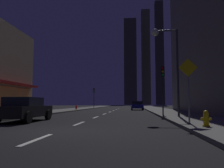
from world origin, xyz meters
name	(u,v)px	position (x,y,z in m)	size (l,w,h in m)	color
ground_plane	(117,109)	(0.00, 32.00, -0.05)	(78.00, 136.00, 0.10)	black
sidewalk_right	(156,109)	(7.00, 32.00, 0.07)	(4.00, 76.00, 0.15)	#605E59
sidewalk_left	(80,109)	(-7.00, 32.00, 0.07)	(4.00, 76.00, 0.15)	#605E59
lane_marking_center	(107,113)	(0.00, 16.20, 0.01)	(0.16, 38.60, 0.01)	silver
skyscraper_distant_tall	(130,62)	(1.41, 133.78, 28.55)	(8.17, 6.62, 57.10)	#423F31
skyscraper_distant_mid	(146,57)	(12.09, 142.78, 33.19)	(5.87, 8.37, 66.38)	brown
skyscraper_distant_short	(159,52)	(20.30, 131.87, 33.87)	(5.16, 5.31, 67.73)	#3B382C
car_parked_near	(25,109)	(-3.60, 4.16, 0.74)	(1.98, 4.24, 1.45)	black
car_parked_far	(137,105)	(3.60, 27.59, 0.74)	(1.98, 4.24, 1.45)	navy
fire_hydrant_yellow_near	(206,119)	(5.90, 0.97, 0.45)	(0.42, 0.30, 0.65)	yellow
fire_hydrant_far_left	(76,107)	(-5.90, 24.78, 0.45)	(0.42, 0.30, 0.65)	red
traffic_light_near_right	(163,79)	(5.50, 10.80, 3.19)	(0.32, 0.48, 4.20)	#2D2D2D
traffic_light_far_left	(94,93)	(-5.50, 37.82, 3.19)	(0.32, 0.48, 4.20)	#2D2D2D
street_lamp_right	(166,50)	(5.38, 7.82, 5.07)	(1.96, 0.56, 6.58)	#38383D
pedestrian_crossing_sign	(188,84)	(5.60, 2.46, 2.02)	(0.91, 0.08, 3.15)	slate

